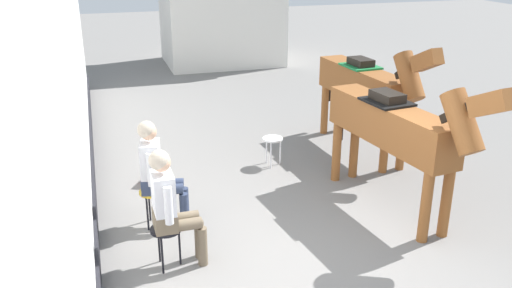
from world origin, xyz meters
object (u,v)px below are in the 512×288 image
Objects in this scene: saddled_horse_near at (396,127)px; spare_stool_white at (273,141)px; seated_visitor_far at (156,169)px; seated_visitor_near at (170,203)px; saddled_horse_far at (367,86)px; satchel_bag at (150,177)px.

saddled_horse_near is 6.50× the size of spare_stool_white.
saddled_horse_near reaches higher than seated_visitor_far.
seated_visitor_far is at bearing 91.42° from seated_visitor_near.
saddled_horse_near is at bearing -8.47° from seated_visitor_far.
saddled_horse_near is (2.98, 0.52, 0.38)m from seated_visitor_near.
saddled_horse_far is (0.62, 1.97, 0.00)m from saddled_horse_near.
saddled_horse_far is (3.60, 2.49, 0.38)m from seated_visitor_near.
seated_visitor_near is at bearing -88.58° from seated_visitor_far.
spare_stool_white is (-1.02, 1.88, -0.76)m from saddled_horse_near.
saddled_horse_far is 6.52× the size of spare_stool_white.
saddled_horse_far is at bearing 124.76° from satchel_bag.
seated_visitor_far is at bearing -157.15° from saddled_horse_far.
seated_visitor_near is 0.47× the size of saddled_horse_near.
seated_visitor_far is at bearing -144.12° from spare_stool_white.
seated_visitor_far is (-0.02, 0.97, 0.00)m from seated_visitor_near.
seated_visitor_far is 3.02× the size of spare_stool_white.
spare_stool_white is 1.64× the size of satchel_bag.
saddled_horse_near reaches higher than seated_visitor_near.
saddled_horse_far is at bearing 34.69° from seated_visitor_near.
seated_visitor_far is 3.06m from saddled_horse_near.
saddled_horse_far reaches higher than seated_visitor_near.
spare_stool_white is at bearing 125.04° from satchel_bag.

